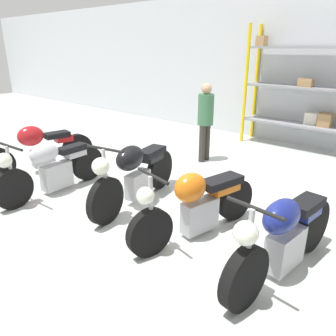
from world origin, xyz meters
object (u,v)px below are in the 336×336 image
at_px(motorcycle_silver, 52,168).
at_px(person_browsing, 205,117).
at_px(motorcycle_black, 135,172).
at_px(motorcycle_red, 37,149).
at_px(motorcycle_blue, 283,237).
at_px(motorcycle_orange, 197,203).

bearing_deg(motorcycle_silver, person_browsing, 158.94).
bearing_deg(motorcycle_black, motorcycle_red, -94.68).
bearing_deg(motorcycle_blue, motorcycle_orange, -86.92).
height_order(motorcycle_red, person_browsing, person_browsing).
bearing_deg(person_browsing, motorcycle_blue, 135.61).
distance_m(motorcycle_silver, motorcycle_blue, 3.71).
distance_m(motorcycle_orange, person_browsing, 3.02).
bearing_deg(motorcycle_blue, motorcycle_black, -87.93).
xyz_separation_m(motorcycle_black, motorcycle_orange, (1.24, -0.12, -0.07)).
distance_m(motorcycle_red, motorcycle_orange, 3.64).
xyz_separation_m(motorcycle_red, person_browsing, (2.02, 2.63, 0.47)).
distance_m(motorcycle_orange, motorcycle_blue, 1.13).
xyz_separation_m(motorcycle_orange, person_browsing, (-1.61, 2.51, 0.49)).
bearing_deg(motorcycle_silver, motorcycle_orange, 96.88).
bearing_deg(motorcycle_black, motorcycle_silver, -76.53).
bearing_deg(motorcycle_silver, motorcycle_black, 110.42).
distance_m(motorcycle_red, motorcycle_black, 2.41).
height_order(motorcycle_silver, motorcycle_black, motorcycle_black).
bearing_deg(person_browsing, motorcycle_orange, 121.58).
height_order(motorcycle_red, motorcycle_orange, motorcycle_red).
bearing_deg(motorcycle_red, motorcycle_orange, 101.86).
height_order(motorcycle_silver, motorcycle_orange, motorcycle_orange).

